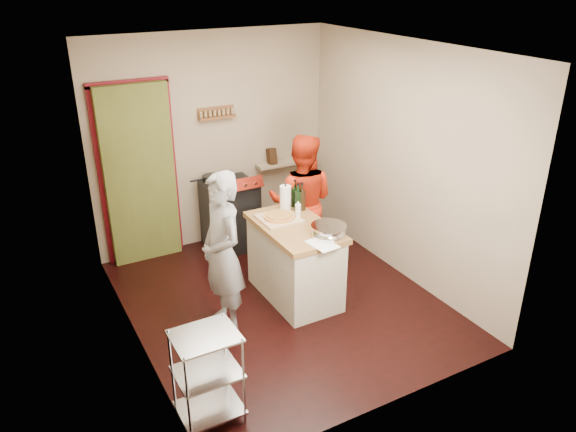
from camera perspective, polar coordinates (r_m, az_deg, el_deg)
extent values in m
plane|color=black|center=(6.02, -0.66, -8.65)|extent=(3.50, 3.50, 0.00)
cube|color=tan|center=(6.93, -7.63, 7.55)|extent=(3.00, 0.04, 2.60)
cube|color=#565B23|center=(6.79, -15.14, 4.32)|extent=(0.80, 0.40, 2.10)
cube|color=maroon|center=(6.65, -18.47, 3.48)|extent=(0.06, 0.06, 2.10)
cube|color=maroon|center=(6.83, -11.59, 4.79)|extent=(0.06, 0.06, 2.10)
cube|color=maroon|center=(6.46, -16.00, 12.92)|extent=(0.90, 0.06, 0.06)
cube|color=brown|center=(6.83, -7.22, 9.92)|extent=(0.46, 0.09, 0.03)
cube|color=brown|center=(6.85, -7.37, 10.47)|extent=(0.46, 0.02, 0.12)
cube|color=olive|center=(6.81, -7.24, 10.37)|extent=(0.42, 0.04, 0.07)
cube|color=tan|center=(7.35, -0.25, 5.46)|extent=(0.80, 0.18, 0.04)
cube|color=black|center=(7.22, -1.65, 6.11)|extent=(0.10, 0.14, 0.22)
cube|color=tan|center=(4.95, -16.21, -0.22)|extent=(0.04, 3.50, 2.60)
cube|color=tan|center=(6.23, 11.59, 5.32)|extent=(0.04, 3.50, 2.60)
cube|color=white|center=(5.09, -0.81, 16.81)|extent=(3.00, 3.50, 0.02)
cube|color=black|center=(6.99, -5.87, -0.12)|extent=(0.60, 0.55, 0.80)
cube|color=black|center=(6.82, -6.02, 3.17)|extent=(0.60, 0.55, 0.06)
cube|color=maroon|center=(6.55, -5.09, 3.13)|extent=(0.60, 0.15, 0.17)
cylinder|color=black|center=(6.86, -7.63, 3.87)|extent=(0.26, 0.26, 0.05)
cylinder|color=silver|center=(4.30, -10.11, -18.11)|extent=(0.02, 0.02, 0.80)
cylinder|color=silver|center=(4.41, -4.50, -16.45)|extent=(0.02, 0.02, 0.80)
cylinder|color=silver|center=(4.57, -11.67, -15.33)|extent=(0.02, 0.02, 0.80)
cylinder|color=silver|center=(4.67, -6.40, -13.87)|extent=(0.02, 0.02, 0.80)
cube|color=silver|center=(4.68, -7.93, -18.72)|extent=(0.48, 0.40, 0.02)
cube|color=silver|center=(4.45, -8.20, -15.42)|extent=(0.48, 0.40, 0.02)
cube|color=silver|center=(4.25, -8.46, -11.99)|extent=(0.48, 0.40, 0.02)
cube|color=beige|center=(5.92, 0.69, -4.83)|extent=(0.60, 1.06, 0.78)
cube|color=olive|center=(5.73, 0.71, -1.17)|extent=(0.66, 1.11, 0.05)
cube|color=tan|center=(5.83, -0.91, -0.26)|extent=(0.40, 0.40, 0.02)
cylinder|color=#DD9245|center=(5.82, -0.92, -0.04)|extent=(0.32, 0.32, 0.02)
ellipsoid|color=silver|center=(5.49, 4.15, -1.47)|extent=(0.35, 0.35, 0.11)
cylinder|color=white|center=(6.00, -0.26, 1.80)|extent=(0.12, 0.12, 0.28)
cylinder|color=silver|center=(5.80, 1.03, 0.42)|extent=(0.06, 0.06, 0.17)
cube|color=white|center=(5.34, 3.52, -2.87)|extent=(0.24, 0.32, 0.00)
cylinder|color=black|center=(6.10, 0.67, 2.34)|extent=(0.08, 0.08, 0.31)
cylinder|color=black|center=(6.01, 1.43, 2.00)|extent=(0.08, 0.08, 0.31)
cylinder|color=black|center=(6.00, 1.04, 1.96)|extent=(0.08, 0.08, 0.31)
imported|color=#9F9FA4|center=(5.27, -6.68, -3.84)|extent=(0.41, 0.60, 1.60)
imported|color=#B1220B|center=(6.38, 1.40, 1.43)|extent=(0.98, 0.94, 1.59)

